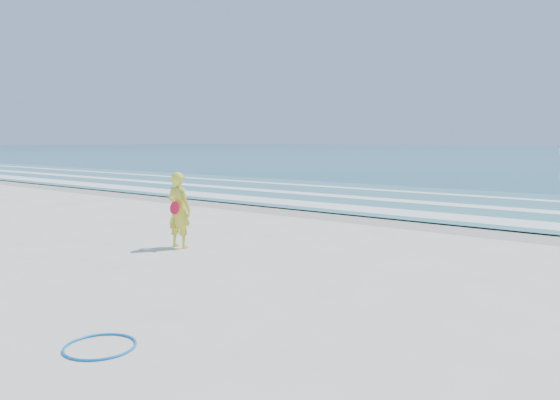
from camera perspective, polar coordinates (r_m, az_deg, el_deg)
The scene contains 8 objects.
ground at distance 8.84m, azimuth -17.71°, elevation -8.62°, with size 400.00×400.00×0.00m, color silver.
wet_sand at distance 15.62m, azimuth 10.85°, elevation -2.00°, with size 400.00×2.40×0.00m, color #B2A893.
shallow at distance 20.15m, azimuth 17.47°, elevation -0.20°, with size 400.00×10.00×0.01m, color #59B7AD.
foam_near at distance 16.76m, azimuth 12.92°, elevation -1.31°, with size 400.00×1.40×0.01m, color white.
foam_mid at distance 19.40m, azimuth 16.63°, elevation -0.39°, with size 400.00×0.90×0.01m, color white.
foam_far at distance 22.49m, azimuth 19.77°, elevation 0.39°, with size 400.00×0.60×0.01m, color white.
hoop at distance 6.39m, azimuth -18.29°, elevation -14.32°, with size 0.77×0.77×0.03m, color #0B73C7.
woman at distance 11.47m, azimuth -10.51°, elevation -1.02°, with size 0.61×0.44×1.58m.
Camera 1 is at (7.14, -4.71, 2.23)m, focal length 35.00 mm.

